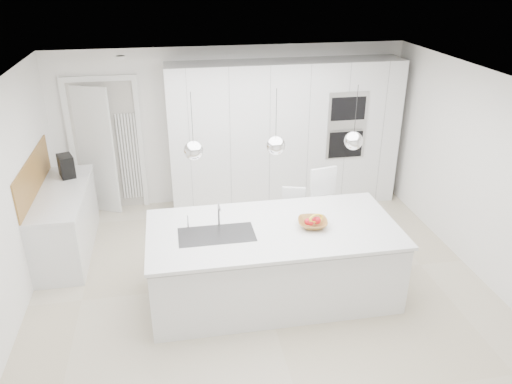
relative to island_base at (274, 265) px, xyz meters
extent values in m
plane|color=beige|center=(-0.10, 0.30, -0.43)|extent=(5.50, 5.50, 0.00)
plane|color=white|center=(-0.10, 2.80, 0.82)|extent=(5.50, 0.00, 5.50)
plane|color=white|center=(-2.85, 0.30, 0.82)|extent=(0.00, 5.00, 5.00)
plane|color=white|center=(-0.10, 0.30, 2.07)|extent=(5.50, 5.50, 0.00)
cube|color=silver|center=(0.70, 2.50, 0.72)|extent=(3.60, 0.60, 2.30)
cube|color=white|center=(-2.30, 2.72, 0.57)|extent=(0.76, 0.38, 2.00)
cube|color=silver|center=(-2.55, 1.50, 0.00)|extent=(0.60, 1.80, 0.86)
cube|color=white|center=(-2.55, 1.50, 0.45)|extent=(0.62, 1.82, 0.04)
cube|color=#A4763B|center=(-2.84, 1.50, 0.72)|extent=(0.02, 1.80, 0.50)
cube|color=silver|center=(0.00, 0.00, 0.00)|extent=(2.80, 1.20, 0.86)
cube|color=white|center=(0.00, 0.05, 0.45)|extent=(2.84, 1.40, 0.04)
cylinder|color=white|center=(-0.60, 0.20, 0.62)|extent=(0.02, 0.02, 0.30)
sphere|color=white|center=(-0.85, 0.00, 1.47)|extent=(0.20, 0.20, 0.20)
sphere|color=white|center=(0.00, 0.00, 1.47)|extent=(0.20, 0.20, 0.20)
sphere|color=white|center=(0.85, 0.00, 1.47)|extent=(0.20, 0.20, 0.20)
imported|color=#A4763B|center=(0.44, 0.00, 0.51)|extent=(0.39, 0.39, 0.08)
cube|color=black|center=(-2.53, 2.01, 0.62)|extent=(0.27, 0.33, 0.31)
sphere|color=red|center=(0.41, -0.03, 0.54)|extent=(0.07, 0.07, 0.07)
sphere|color=red|center=(0.49, -0.01, 0.54)|extent=(0.09, 0.09, 0.09)
sphere|color=red|center=(0.39, -0.01, 0.54)|extent=(0.08, 0.08, 0.08)
sphere|color=red|center=(0.48, 0.02, 0.54)|extent=(0.07, 0.07, 0.07)
torus|color=yellow|center=(0.48, -0.01, 0.58)|extent=(0.21, 0.16, 0.19)
camera|label=1|loc=(-1.07, -4.79, 3.22)|focal=35.00mm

